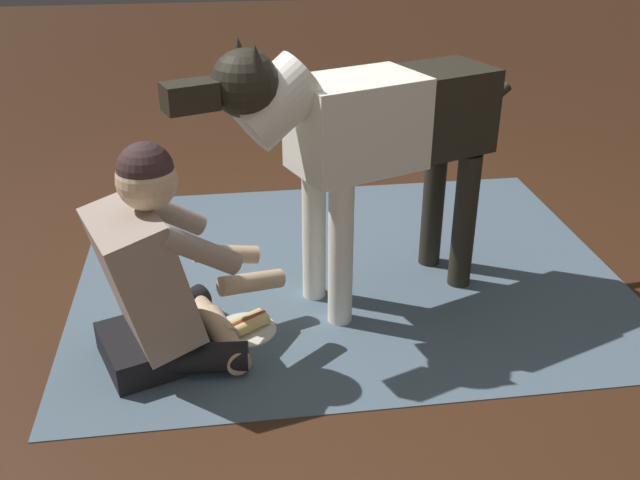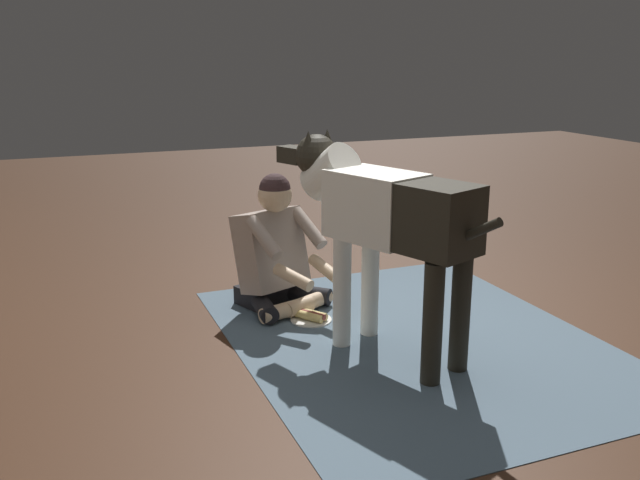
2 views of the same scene
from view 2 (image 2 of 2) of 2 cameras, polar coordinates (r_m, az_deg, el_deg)
The scene contains 5 objects.
ground_plane at distance 4.04m, azimuth 6.76°, elevation -7.55°, with size 15.99×15.99×0.00m, color #3C2213.
area_rug at distance 3.93m, azimuth 7.84°, elevation -8.19°, with size 2.43×1.94×0.01m, color slate.
person_sitting_on_floor at distance 4.29m, azimuth -3.70°, elevation -1.12°, with size 0.74×0.61×0.85m.
large_dog at distance 3.56m, azimuth 5.23°, elevation 2.07°, with size 1.43×0.66×1.15m.
hot_dog_on_plate at distance 4.16m, azimuth -0.74°, elevation -6.39°, with size 0.25×0.25×0.06m.
Camera 2 is at (-3.25, 1.82, 1.57)m, focal length 38.64 mm.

